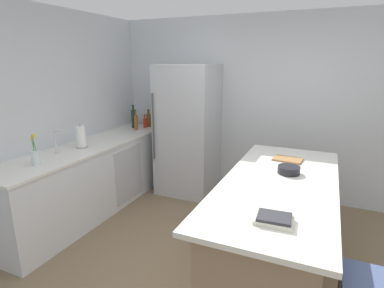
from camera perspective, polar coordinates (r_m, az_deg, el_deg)
ground_plane at (r=3.07m, az=5.82°, el=-24.66°), size 7.20×7.20×0.00m
wall_rear at (r=4.61m, az=15.12°, el=6.33°), size 6.00×0.10×2.60m
wall_left at (r=3.93m, az=-29.92°, el=3.39°), size 0.10×6.00×2.60m
counter_run_left at (r=4.33m, az=-17.82°, el=-5.92°), size 0.68×2.80×0.92m
kitchen_island at (r=3.06m, az=15.27°, el=-14.63°), size 0.96×2.28×0.93m
refrigerator at (r=4.61m, az=-0.75°, el=2.55°), size 0.81×0.77×1.92m
sink_faucet at (r=3.86m, az=-23.82°, el=0.55°), size 0.15×0.05×0.30m
flower_vase at (r=3.55m, az=-27.02°, el=-1.91°), size 0.09×0.09×0.34m
paper_towel_roll at (r=4.04m, az=-19.83°, el=1.20°), size 0.14×0.14×0.31m
whiskey_bottle at (r=5.11m, az=-8.02°, el=4.47°), size 0.07×0.07×0.28m
hot_sauce_bottle at (r=5.04m, az=-8.71°, el=3.94°), size 0.05×0.05×0.21m
wine_bottle at (r=5.05m, az=-10.76°, el=4.69°), size 0.07×0.07×0.37m
vinegar_bottle at (r=4.90m, az=-10.33°, el=4.06°), size 0.06×0.06×0.31m
cookbook_stack at (r=2.15m, az=14.95°, el=-13.32°), size 0.25×0.19×0.05m
mixing_bowl at (r=3.06m, az=17.46°, el=-4.59°), size 0.21×0.21×0.07m
cutting_board at (r=3.47m, az=17.28°, el=-2.74°), size 0.32×0.24×0.02m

